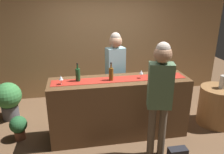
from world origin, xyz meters
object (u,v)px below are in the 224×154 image
at_px(wine_bottle_green, 78,75).
at_px(round_side_table, 217,106).
at_px(wine_glass_near_customer, 166,71).
at_px(wine_glass_far_end, 141,72).
at_px(potted_plant_small, 19,126).
at_px(vase_on_side_table, 223,82).
at_px(customer_sipping, 160,89).
at_px(wine_bottle_amber, 111,74).
at_px(bartender, 115,67).
at_px(potted_plant_tall, 8,98).
at_px(wine_glass_mid_counter, 61,78).

relative_size(wine_bottle_green, round_side_table, 0.41).
xyz_separation_m(wine_glass_near_customer, wine_glass_far_end, (-0.41, 0.03, 0.00)).
bearing_deg(wine_glass_far_end, wine_bottle_green, 177.00).
relative_size(wine_glass_near_customer, potted_plant_small, 0.34).
xyz_separation_m(round_side_table, vase_on_side_table, (0.04, -0.01, 0.49)).
bearing_deg(customer_sipping, wine_glass_far_end, 111.15).
bearing_deg(wine_bottle_amber, wine_bottle_green, 173.65).
height_order(bartender, vase_on_side_table, bartender).
height_order(wine_glass_far_end, customer_sipping, customer_sipping).
bearing_deg(vase_on_side_table, bartender, 163.60).
relative_size(vase_on_side_table, potted_plant_small, 0.56).
xyz_separation_m(wine_bottle_amber, wine_glass_far_end, (0.51, 0.00, -0.01)).
distance_m(bartender, potted_plant_tall, 2.21).
relative_size(wine_bottle_green, customer_sipping, 0.17).
relative_size(wine_bottle_amber, round_side_table, 0.41).
height_order(wine_bottle_amber, wine_bottle_green, same).
height_order(vase_on_side_table, potted_plant_small, vase_on_side_table).
xyz_separation_m(wine_glass_near_customer, wine_glass_mid_counter, (-1.71, -0.01, 0.00)).
relative_size(wine_glass_far_end, vase_on_side_table, 0.60).
bearing_deg(wine_glass_mid_counter, bartender, 33.13).
bearing_deg(potted_plant_small, customer_sipping, -20.70).
relative_size(bartender, round_side_table, 2.34).
height_order(wine_bottle_amber, potted_plant_tall, wine_bottle_amber).
bearing_deg(wine_glass_near_customer, customer_sipping, -118.94).
xyz_separation_m(wine_glass_near_customer, bartender, (-0.73, 0.63, -0.08)).
bearing_deg(potted_plant_tall, wine_bottle_green, -33.29).
bearing_deg(wine_bottle_amber, wine_glass_far_end, 0.51).
bearing_deg(round_side_table, customer_sipping, -155.20).
height_order(bartender, customer_sipping, customer_sipping).
distance_m(wine_glass_near_customer, potted_plant_tall, 3.07).
bearing_deg(potted_plant_tall, wine_glass_mid_counter, -42.11).
bearing_deg(bartender, wine_bottle_amber, 60.10).
distance_m(bartender, vase_on_side_table, 2.00).
bearing_deg(wine_glass_mid_counter, vase_on_side_table, 1.57).
height_order(wine_glass_mid_counter, round_side_table, wine_glass_mid_counter).
relative_size(bartender, potted_plant_small, 4.04).
xyz_separation_m(wine_glass_mid_counter, potted_plant_small, (-0.78, 0.22, -0.91)).
xyz_separation_m(wine_bottle_green, customer_sipping, (1.11, -0.69, -0.05)).
xyz_separation_m(wine_glass_far_end, customer_sipping, (0.08, -0.64, -0.04)).
bearing_deg(wine_bottle_amber, round_side_table, 1.33).
distance_m(wine_bottle_green, round_side_table, 2.71).
relative_size(wine_glass_mid_counter, potted_plant_tall, 0.19).
distance_m(bartender, potted_plant_small, 1.99).
relative_size(round_side_table, potted_plant_small, 1.73).
bearing_deg(customer_sipping, round_side_table, 39.02).
distance_m(wine_bottle_green, wine_glass_near_customer, 1.45).
height_order(bartender, potted_plant_tall, bartender).
distance_m(wine_glass_near_customer, wine_glass_far_end, 0.41).
height_order(wine_glass_near_customer, customer_sipping, customer_sipping).
distance_m(wine_glass_far_end, potted_plant_tall, 2.68).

